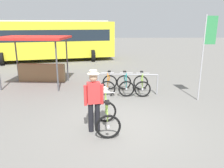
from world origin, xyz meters
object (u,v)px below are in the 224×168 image
object	(u,v)px
racked_bike_orange	(109,84)
racked_bike_lime	(142,85)
racked_bike_teal	(125,85)
bus_distant	(48,38)
market_stall	(37,55)
banner_flag	(207,42)
person_with_featured_bike	(94,99)
featured_bicycle	(106,112)

from	to	relation	value
racked_bike_orange	racked_bike_lime	size ratio (longest dim) A/B	1.04
racked_bike_teal	bus_distant	distance (m)	10.23
market_stall	racked_bike_teal	bearing A→B (deg)	-22.22
banner_flag	market_stall	bearing A→B (deg)	158.98
person_with_featured_bike	bus_distant	distance (m)	12.85
featured_bicycle	person_with_featured_bike	xyz separation A→B (m)	(-0.34, -0.20, 0.46)
racked_bike_orange	market_stall	xyz separation A→B (m)	(-3.42, 1.63, 1.03)
person_with_featured_bike	market_stall	bearing A→B (deg)	120.03
racked_bike_orange	market_stall	distance (m)	3.93
racked_bike_lime	bus_distant	bearing A→B (deg)	124.47
featured_bicycle	racked_bike_teal	bearing A→B (deg)	76.29
featured_bicycle	banner_flag	bearing A→B (deg)	31.59
person_with_featured_bike	market_stall	size ratio (longest dim) A/B	0.53
racked_bike_teal	racked_bike_lime	distance (m)	0.70
featured_bicycle	person_with_featured_bike	distance (m)	0.61
market_stall	banner_flag	size ratio (longest dim) A/B	1.02
featured_bicycle	racked_bike_orange	bearing A→B (deg)	88.24
racked_bike_teal	racked_bike_lime	xyz separation A→B (m)	(0.70, -0.06, 0.00)
person_with_featured_bike	bus_distant	size ratio (longest dim) A/B	0.17
racked_bike_orange	featured_bicycle	size ratio (longest dim) A/B	0.95
racked_bike_lime	bus_distant	xyz separation A→B (m)	(-5.98, 8.71, 1.37)
racked_bike_orange	racked_bike_teal	distance (m)	0.70
bus_distant	banner_flag	world-z (taller)	banner_flag
racked_bike_orange	featured_bicycle	bearing A→B (deg)	-91.76
racked_bike_orange	racked_bike_teal	bearing A→B (deg)	-4.72
person_with_featured_bike	bus_distant	xyz separation A→B (m)	(-4.15, 12.13, 0.79)
racked_bike_lime	bus_distant	size ratio (longest dim) A/B	0.11
racked_bike_orange	market_stall	size ratio (longest dim) A/B	0.36
person_with_featured_bike	banner_flag	distance (m)	4.89
racked_bike_orange	person_with_featured_bike	world-z (taller)	person_with_featured_bike
racked_bike_orange	person_with_featured_bike	distance (m)	3.61
featured_bicycle	banner_flag	distance (m)	4.67
racked_bike_teal	person_with_featured_bike	bearing A→B (deg)	-108.09
racked_bike_orange	racked_bike_teal	world-z (taller)	same
banner_flag	racked_bike_lime	bearing A→B (deg)	156.51
banner_flag	racked_bike_teal	bearing A→B (deg)	160.73
racked_bike_orange	banner_flag	xyz separation A→B (m)	(3.59, -1.07, 1.86)
market_stall	banner_flag	world-z (taller)	banner_flag
racked_bike_teal	featured_bicycle	distance (m)	3.38
racked_bike_lime	market_stall	distance (m)	5.23
featured_bicycle	person_with_featured_bike	bearing A→B (deg)	-149.17
person_with_featured_bike	banner_flag	size ratio (longest dim) A/B	0.54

